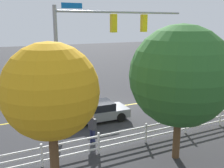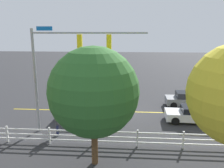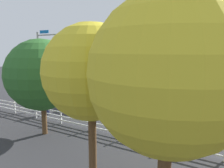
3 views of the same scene
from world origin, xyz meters
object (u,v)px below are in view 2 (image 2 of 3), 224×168
at_px(car_1, 186,100).
at_px(car_2, 193,114).
at_px(car_3, 87,112).
at_px(tree_0, 94,92).
at_px(pedestrian, 57,123).

bearing_deg(car_1, car_2, -94.80).
height_order(car_2, car_3, car_2).
relative_size(car_3, tree_0, 0.71).
bearing_deg(car_2, pedestrian, 20.09).
distance_m(car_1, car_2, 3.99).
height_order(car_1, tree_0, tree_0).
bearing_deg(car_3, tree_0, 106.76).
bearing_deg(pedestrian, car_3, -138.82).
relative_size(car_1, car_3, 0.88).
height_order(car_1, car_3, car_1).
relative_size(car_2, tree_0, 0.67).
xyz_separation_m(car_1, tree_0, (7.56, 10.56, 3.49)).
bearing_deg(car_1, tree_0, -124.50).
bearing_deg(car_2, car_3, 2.99).
bearing_deg(car_3, car_2, -176.74).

